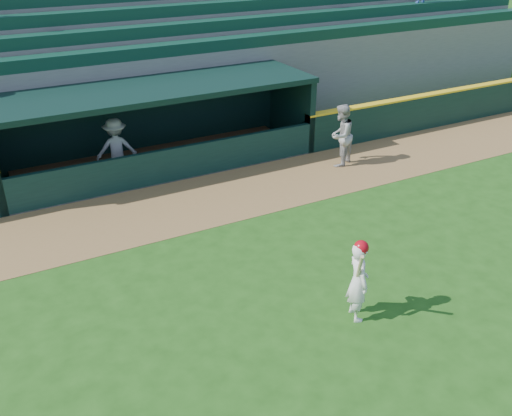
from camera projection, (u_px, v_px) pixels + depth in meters
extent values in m
plane|color=#1F4D13|center=(294.00, 298.00, 11.30)|extent=(120.00, 120.00, 0.00)
cube|color=olive|center=(197.00, 202.00, 15.15)|extent=(40.00, 3.00, 0.01)
cube|color=black|center=(481.00, 102.00, 21.35)|extent=(15.50, 0.30, 1.20)
cube|color=yellow|center=(484.00, 85.00, 21.07)|extent=(15.50, 0.32, 0.06)
imported|color=#9F9E9A|center=(341.00, 135.00, 17.02)|extent=(1.15, 1.07, 1.89)
imported|color=#A7A7A2|center=(116.00, 149.00, 16.20)|extent=(1.26, 0.88, 1.77)
cube|color=slate|center=(161.00, 165.00, 17.33)|extent=(9.00, 2.60, 0.04)
cube|color=black|center=(291.00, 108.00, 18.77)|extent=(0.20, 2.60, 2.30)
cube|color=black|center=(144.00, 118.00, 17.84)|extent=(9.40, 0.20, 2.30)
cube|color=black|center=(155.00, 89.00, 16.26)|extent=(9.40, 2.80, 0.16)
cube|color=black|center=(174.00, 164.00, 16.16)|extent=(9.00, 0.16, 1.00)
cube|color=brown|center=(152.00, 150.00, 17.86)|extent=(8.40, 0.45, 0.10)
cube|color=slate|center=(138.00, 104.00, 18.11)|extent=(34.00, 0.85, 2.91)
cube|color=#0F3828|center=(134.00, 53.00, 17.28)|extent=(34.00, 0.60, 0.36)
cube|color=slate|center=(129.00, 91.00, 18.68)|extent=(34.00, 0.85, 3.36)
cube|color=#0F3828|center=(124.00, 33.00, 17.74)|extent=(34.00, 0.60, 0.36)
cube|color=slate|center=(121.00, 78.00, 19.24)|extent=(34.00, 0.85, 3.81)
cube|color=#0F3828|center=(115.00, 14.00, 18.20)|extent=(34.00, 0.60, 0.36)
cube|color=slate|center=(113.00, 67.00, 19.81)|extent=(34.00, 0.85, 4.26)
cube|color=slate|center=(106.00, 55.00, 20.37)|extent=(34.00, 0.85, 4.71)
cube|color=slate|center=(99.00, 45.00, 20.94)|extent=(34.00, 0.85, 5.16)
cube|color=slate|center=(92.00, 35.00, 21.50)|extent=(34.00, 0.85, 5.61)
cube|color=slate|center=(89.00, 32.00, 21.95)|extent=(34.50, 0.30, 5.61)
imported|color=white|center=(358.00, 281.00, 10.44)|extent=(0.51, 0.65, 1.59)
sphere|color=#AA0913|center=(361.00, 248.00, 10.11)|extent=(0.27, 0.27, 0.27)
cylinder|color=#D2BD87|center=(360.00, 267.00, 9.97)|extent=(0.33, 0.44, 0.76)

